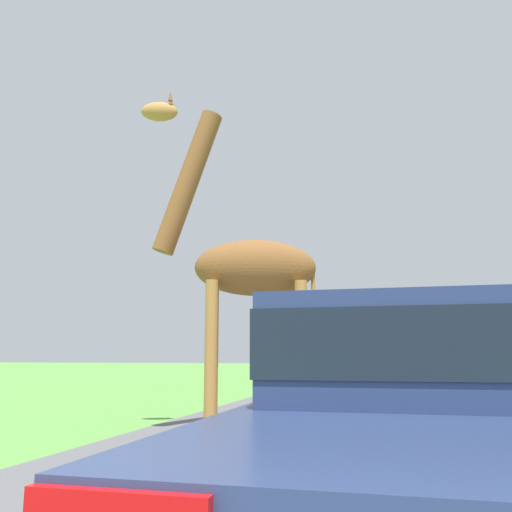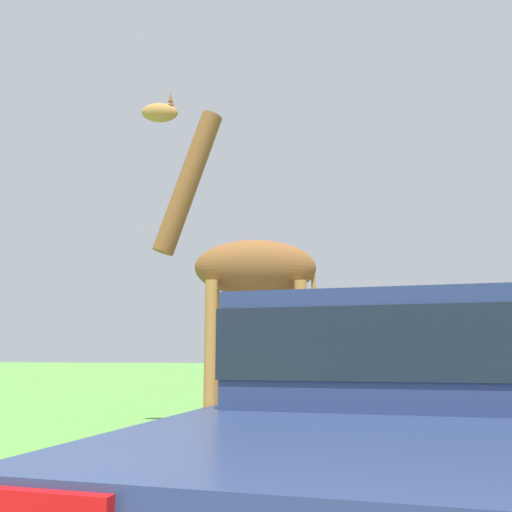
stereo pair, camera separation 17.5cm
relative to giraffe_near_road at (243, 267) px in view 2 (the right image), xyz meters
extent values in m
cube|color=#5B5B5E|center=(2.13, 21.44, -2.36)|extent=(7.50, 120.00, 0.00)
cylinder|color=#B77F3D|center=(-0.34, -0.42, -1.30)|extent=(0.17, 0.17, 2.12)
cylinder|color=#2D2319|center=(-0.34, -0.42, -2.31)|extent=(0.23, 0.23, 0.10)
cylinder|color=#B77F3D|center=(-0.51, 0.16, -1.30)|extent=(0.17, 0.17, 2.12)
cylinder|color=#2D2319|center=(-0.51, 0.16, -2.31)|extent=(0.23, 0.23, 0.10)
cylinder|color=#B77F3D|center=(0.86, -0.06, -1.30)|extent=(0.17, 0.17, 2.12)
cylinder|color=#2D2319|center=(0.86, -0.06, -2.31)|extent=(0.23, 0.23, 0.10)
cylinder|color=#B77F3D|center=(0.69, 0.52, -1.30)|extent=(0.17, 0.17, 2.12)
cylinder|color=#2D2319|center=(0.69, 0.52, -2.31)|extent=(0.23, 0.23, 0.10)
ellipsoid|color=brown|center=(0.18, 0.05, -0.01)|extent=(1.92, 1.19, 0.83)
cylinder|color=brown|center=(-0.80, -0.24, 1.29)|extent=(1.05, 0.59, 2.26)
ellipsoid|color=#B77F3D|center=(-1.25, -0.37, 2.42)|extent=(0.61, 0.39, 0.30)
cylinder|color=#B77F3D|center=(0.99, 0.30, -0.60)|extent=(0.06, 0.06, 1.17)
cone|color=brown|center=(-1.07, -0.39, 2.65)|extent=(0.07, 0.07, 0.16)
cone|color=brown|center=(-1.11, -0.26, 2.65)|extent=(0.07, 0.07, 0.16)
cube|color=navy|center=(2.38, -4.63, -1.79)|extent=(1.79, 4.20, 0.60)
cube|color=navy|center=(2.38, -4.63, -1.27)|extent=(1.61, 1.89, 0.44)
cube|color=#19232D|center=(2.38, -4.63, -1.25)|extent=(1.63, 1.91, 0.27)
cylinder|color=black|center=(1.66, -3.37, -2.04)|extent=(0.36, 0.65, 0.65)
cube|color=maroon|center=(1.15, 15.93, -1.74)|extent=(1.99, 3.92, 0.67)
cube|color=maroon|center=(1.15, 15.93, -1.18)|extent=(1.79, 1.76, 0.45)
cube|color=#19232D|center=(1.15, 15.93, -1.15)|extent=(1.81, 1.78, 0.27)
cube|color=red|center=(0.33, 13.96, -1.50)|extent=(0.36, 0.03, 0.16)
cube|color=red|center=(1.96, 13.96, -1.50)|extent=(0.36, 0.03, 0.16)
cylinder|color=black|center=(0.35, 17.11, -2.02)|extent=(0.40, 0.69, 0.69)
cylinder|color=black|center=(1.94, 17.11, -2.02)|extent=(0.40, 0.69, 0.69)
cylinder|color=black|center=(0.35, 14.75, -2.02)|extent=(0.40, 0.69, 0.69)
cylinder|color=black|center=(1.94, 14.75, -2.02)|extent=(0.40, 0.69, 0.69)
cylinder|color=black|center=(3.98, 5.26, -2.02)|extent=(0.34, 0.69, 0.69)
camera|label=1|loc=(2.09, -7.59, -1.29)|focal=38.00mm
camera|label=2|loc=(2.26, -7.54, -1.29)|focal=38.00mm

